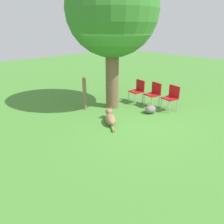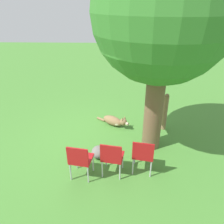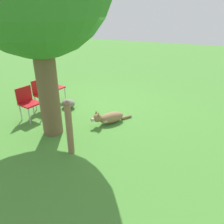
# 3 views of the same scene
# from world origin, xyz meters

# --- Properties ---
(ground_plane) EXTENTS (30.00, 30.00, 0.00)m
(ground_plane) POSITION_xyz_m (0.00, 0.00, 0.00)
(ground_plane) COLOR #478433
(dog) EXTENTS (0.75, 1.00, 0.40)m
(dog) POSITION_xyz_m (-0.71, 0.36, 0.15)
(dog) COLOR olive
(dog) RESTS_ON ground_plane
(fence_post) EXTENTS (0.13, 0.13, 1.12)m
(fence_post) POSITION_xyz_m (-0.56, 1.80, 0.56)
(fence_post) COLOR #846647
(fence_post) RESTS_ON ground_plane
(red_chair_0) EXTENTS (0.49, 0.51, 0.85)m
(red_chair_0) POSITION_xyz_m (1.49, -0.31, 0.50)
(red_chair_0) COLOR #B21419
(red_chair_0) RESTS_ON ground_plane
(red_chair_1) EXTENTS (0.49, 0.51, 0.85)m
(red_chair_1) POSITION_xyz_m (1.39, 0.35, 0.50)
(red_chair_1) COLOR #B21419
(red_chair_1) RESTS_ON ground_plane
(red_chair_2) EXTENTS (0.49, 0.51, 0.85)m
(red_chair_2) POSITION_xyz_m (1.29, 1.00, 0.50)
(red_chair_2) COLOR #B21419
(red_chair_2) RESTS_ON ground_plane
(garden_rock) EXTENTS (0.40, 0.33, 0.26)m
(garden_rock) POSITION_xyz_m (0.78, 0.00, 0.13)
(garden_rock) COLOR slate
(garden_rock) RESTS_ON ground_plane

